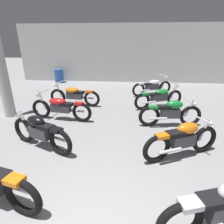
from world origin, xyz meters
name	(u,v)px	position (x,y,z in m)	size (l,w,h in m)	color
back_wall	(122,54)	(0.00, 11.09, 1.80)	(13.46, 0.24, 3.60)	#B2B2AD
support_pillar	(1,71)	(-3.75, 4.62, 1.60)	(0.36, 0.36, 3.20)	#B2B2AD
motorcycle_left_row_1	(40,131)	(-1.67, 2.67, 0.46)	(1.84, 0.91, 0.88)	black
motorcycle_left_row_2	(60,107)	(-1.79, 4.42, 0.45)	(2.16, 0.68, 0.97)	black
motorcycle_left_row_3	(74,95)	(-1.75, 5.95, 0.45)	(2.17, 0.68, 0.97)	black
motorcycle_right_row_1	(183,139)	(1.71, 2.57, 0.46)	(1.85, 0.89, 0.88)	black
motorcycle_right_row_2	(171,112)	(1.80, 4.23, 0.46)	(1.97, 0.53, 0.88)	black
motorcycle_right_row_3	(159,97)	(1.73, 5.97, 0.45)	(2.03, 1.06, 0.97)	black
motorcycle_right_row_4	(152,86)	(1.68, 7.82, 0.45)	(2.02, 1.07, 0.97)	black
oil_drum	(59,76)	(-4.06, 10.45, 0.43)	(0.59, 0.59, 0.85)	#23519E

